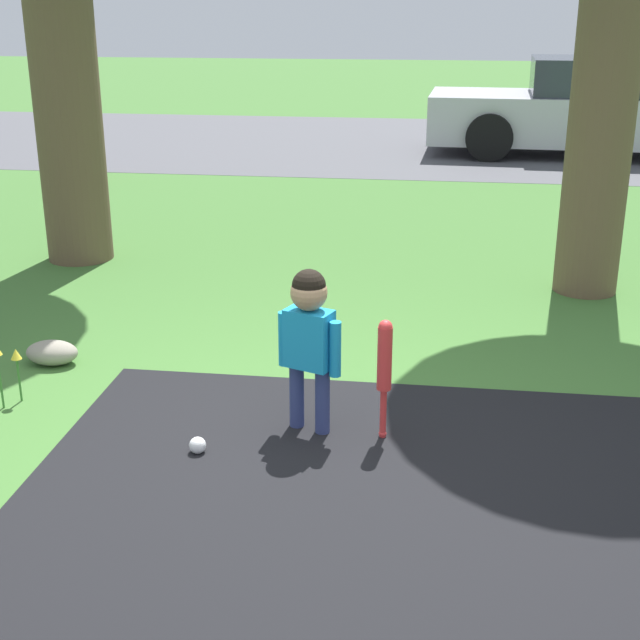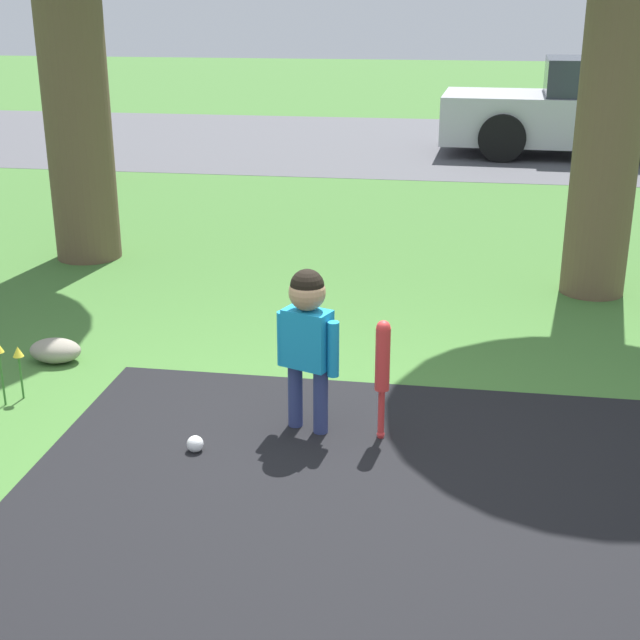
% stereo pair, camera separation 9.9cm
% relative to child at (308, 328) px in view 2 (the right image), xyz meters
% --- Properties ---
extents(ground_plane, '(60.00, 60.00, 0.00)m').
position_rel_child_xyz_m(ground_plane, '(-0.00, -0.36, -0.57)').
color(ground_plane, '#3D6B2D').
extents(street_strip, '(40.00, 6.00, 0.01)m').
position_rel_child_xyz_m(street_strip, '(-0.00, 9.88, -0.57)').
color(street_strip, '#4C4C51').
rests_on(street_strip, ground).
extents(child, '(0.34, 0.21, 0.88)m').
position_rel_child_xyz_m(child, '(0.00, 0.00, 0.00)').
color(child, navy).
rests_on(child, ground).
extents(baseball_bat, '(0.08, 0.08, 0.65)m').
position_rel_child_xyz_m(baseball_bat, '(0.39, -0.04, -0.15)').
color(baseball_bat, red).
rests_on(baseball_bat, ground).
extents(sports_ball, '(0.09, 0.09, 0.09)m').
position_rel_child_xyz_m(sports_ball, '(-0.52, -0.33, -0.53)').
color(sports_ball, white).
rests_on(sports_ball, ground).
extents(fire_hydrant, '(0.26, 0.23, 0.81)m').
position_rel_child_xyz_m(fire_hydrant, '(-3.77, 6.30, -0.17)').
color(fire_hydrant, red).
rests_on(fire_hydrant, ground).
extents(parked_car, '(4.63, 1.98, 1.35)m').
position_rel_child_xyz_m(parked_car, '(2.75, 9.16, 0.07)').
color(parked_car, '#B7B7BC').
rests_on(parked_car, ground).
extents(edging_rock, '(0.33, 0.23, 0.15)m').
position_rel_child_xyz_m(edging_rock, '(-1.72, 0.66, -0.50)').
color(edging_rock, gray).
rests_on(edging_rock, ground).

